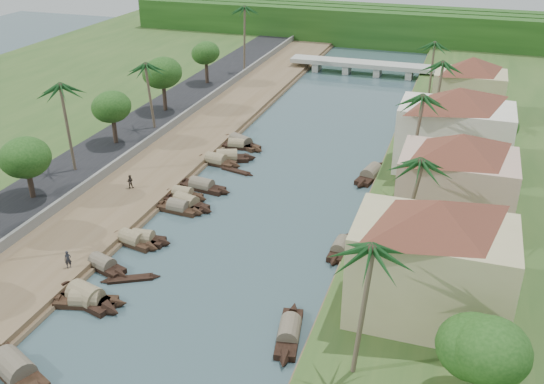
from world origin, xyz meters
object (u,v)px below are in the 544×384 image
(bridge, at_px, (362,65))
(building_near, at_px, (432,259))
(person_near, at_px, (68,259))
(sampan_0, at_px, (14,369))
(sampan_1, at_px, (86,297))

(bridge, relative_size, building_near, 1.89)
(person_near, bearing_deg, sampan_0, -104.85)
(sampan_0, xyz_separation_m, person_near, (-3.81, 12.16, 1.22))
(bridge, bearing_deg, sampan_0, -95.54)
(bridge, height_order, sampan_1, bridge)
(bridge, xyz_separation_m, building_near, (18.99, -74.00, 4.66))
(sampan_0, bearing_deg, person_near, 131.49)
(person_near, bearing_deg, bridge, 48.57)
(sampan_1, relative_size, person_near, 5.00)
(bridge, height_order, sampan_0, bridge)
(sampan_0, height_order, sampan_1, sampan_1)
(sampan_0, bearing_deg, sampan_1, 114.80)
(building_near, height_order, sampan_1, building_near)
(building_near, relative_size, sampan_1, 1.77)
(sampan_1, distance_m, person_near, 4.92)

